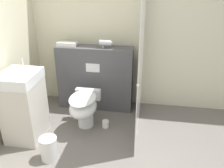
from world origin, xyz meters
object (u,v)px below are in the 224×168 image
at_px(toilet, 84,107).
at_px(sink_vanity, 24,106).
at_px(hair_drier, 106,43).
at_px(waste_bin, 49,148).

xyz_separation_m(toilet, sink_vanity, (-0.75, -0.34, 0.15)).
xyz_separation_m(toilet, hair_drier, (0.22, 0.61, 0.81)).
bearing_deg(waste_bin, toilet, 70.60).
xyz_separation_m(sink_vanity, waste_bin, (0.49, -0.40, -0.34)).
relative_size(toilet, waste_bin, 2.03).
relative_size(hair_drier, waste_bin, 0.68).
height_order(sink_vanity, hair_drier, hair_drier).
xyz_separation_m(sink_vanity, hair_drier, (0.97, 0.95, 0.66)).
relative_size(toilet, hair_drier, 2.99).
relative_size(sink_vanity, waste_bin, 3.61).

